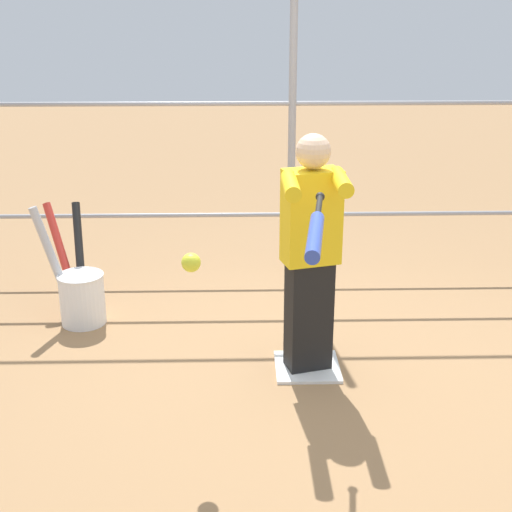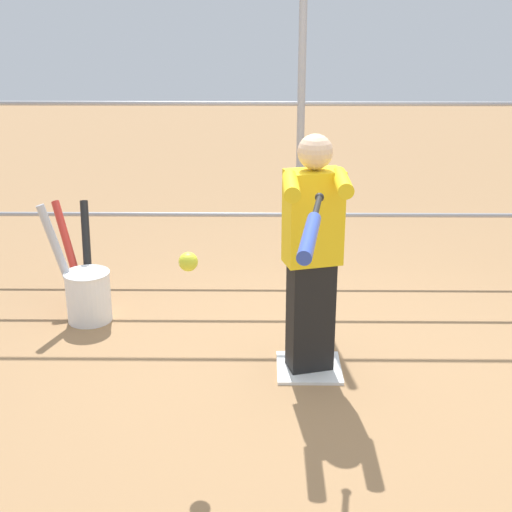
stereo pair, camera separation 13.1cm
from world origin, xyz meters
The scene contains 7 objects.
ground_plane centered at (0.00, 0.00, 0.00)m, with size 24.00×24.00×0.00m, color #9E754C.
home_plate centered at (0.00, 0.00, 0.01)m, with size 0.40×0.40×0.02m.
fence_backstop centered at (0.00, -1.60, 1.42)m, with size 5.95×0.06×2.84m.
batter centered at (0.00, 0.01, 0.80)m, with size 0.37×0.57×1.48m.
baseball_bat_swinging centered at (0.08, 0.91, 1.20)m, with size 0.18×0.86×0.09m.
softball_in_flight centered at (0.66, 0.68, 0.97)m, with size 0.10×0.10×0.10m.
bat_bucket centered at (1.56, -0.74, 0.23)m, with size 0.50×0.64×0.85m.
Camera 1 is at (0.42, 3.95, 2.20)m, focal length 50.00 mm.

